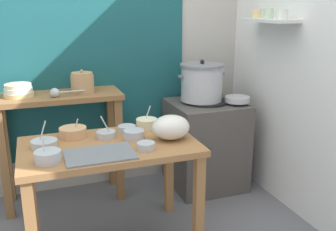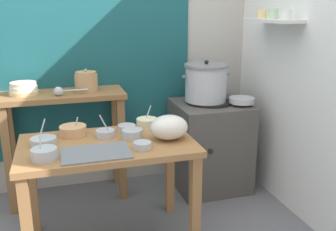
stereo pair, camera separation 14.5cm
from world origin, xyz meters
name	(u,v)px [view 1 (the left image)]	position (x,y,z in m)	size (l,w,h in m)	color
wall_back	(100,37)	(0.08, 1.10, 1.30)	(4.40, 0.12, 2.60)	#B2ADA3
wall_right	(299,42)	(1.40, 0.20, 1.30)	(0.30, 3.20, 2.60)	white
prep_table	(110,160)	(-0.07, 0.09, 0.61)	(1.10, 0.66, 0.72)	#9E6B3D
back_shelf_table	(60,121)	(-0.31, 0.83, 0.68)	(0.96, 0.40, 0.90)	olive
stove_block	(205,144)	(0.90, 0.70, 0.38)	(0.60, 0.61, 0.78)	#4C4742
steamer_pot	(202,82)	(0.86, 0.72, 0.94)	(0.42, 0.37, 0.35)	#B7BABF
clay_pot	(82,83)	(-0.12, 0.83, 0.98)	(0.18, 0.18, 0.18)	tan
bowl_stack_enamel	(18,91)	(-0.59, 0.85, 0.95)	(0.22, 0.22, 0.10)	#E5C684
ladle	(56,93)	(-0.33, 0.73, 0.94)	(0.26, 0.07, 0.07)	#B7BABF
serving_tray	(100,154)	(-0.16, -0.08, 0.72)	(0.40, 0.28, 0.01)	slate
plastic_bag	(171,127)	(0.33, 0.05, 0.80)	(0.25, 0.22, 0.16)	silver
wide_pan	(237,99)	(1.12, 0.57, 0.80)	(0.21, 0.21, 0.05)	#B7BABF
prep_bowl_0	(106,134)	(-0.06, 0.21, 0.75)	(0.13, 0.13, 0.16)	#B7BABF
prep_bowl_1	(48,156)	(-0.44, -0.08, 0.76)	(0.15, 0.15, 0.14)	#B7BABF
prep_bowl_2	(44,143)	(-0.45, 0.17, 0.74)	(0.16, 0.16, 0.16)	#B7BABF
prep_bowl_3	(147,123)	(0.25, 0.31, 0.76)	(0.15, 0.15, 0.16)	beige
prep_bowl_4	(73,132)	(-0.27, 0.30, 0.76)	(0.18, 0.18, 0.13)	tan
prep_bowl_5	(134,134)	(0.11, 0.13, 0.75)	(0.14, 0.14, 0.06)	#B7BABF
prep_bowl_6	(127,128)	(0.09, 0.28, 0.74)	(0.12, 0.12, 0.05)	#B7BABF
prep_bowl_7	(146,146)	(0.12, -0.08, 0.74)	(0.11, 0.11, 0.04)	#B7BABF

